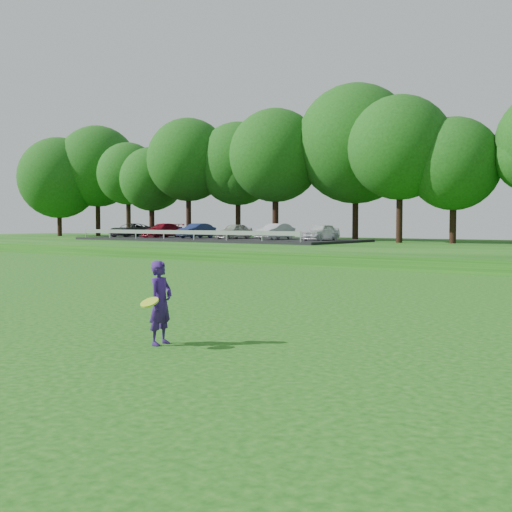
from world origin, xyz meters
The scene contains 4 objects.
ground centered at (0.00, 0.00, 0.00)m, with size 140.00×140.00×0.00m, color #10470D.
walking_path centered at (0.00, 20.00, 0.02)m, with size 130.00×1.60×0.04m, color gray.
parking_lot centered at (-24.70, 32.82, 1.06)m, with size 24.00×9.00×1.38m.
woman centered at (2.12, 1.19, 0.71)m, with size 0.50×0.81×1.42m.
Camera 1 is at (9.85, -6.41, 2.06)m, focal length 45.00 mm.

